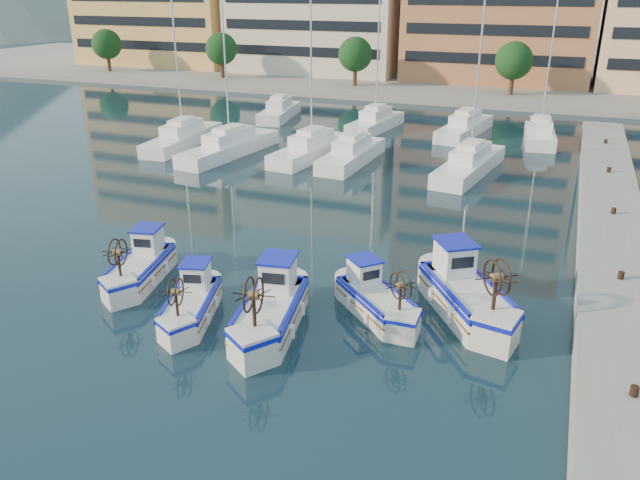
{
  "coord_description": "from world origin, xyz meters",
  "views": [
    {
      "loc": [
        10.21,
        -18.59,
        11.79
      ],
      "look_at": [
        0.95,
        4.69,
        1.5
      ],
      "focal_mm": 35.0,
      "sensor_mm": 36.0,
      "label": 1
    }
  ],
  "objects_px": {
    "fishing_boat_c": "(271,307)",
    "fishing_boat_e": "(465,292)",
    "fishing_boat_b": "(191,301)",
    "fishing_boat_d": "(375,298)",
    "fishing_boat_a": "(141,265)"
  },
  "relations": [
    {
      "from": "fishing_boat_b",
      "to": "fishing_boat_e",
      "type": "relative_size",
      "value": 0.77
    },
    {
      "from": "fishing_boat_a",
      "to": "fishing_boat_d",
      "type": "bearing_deg",
      "value": -7.76
    },
    {
      "from": "fishing_boat_c",
      "to": "fishing_boat_e",
      "type": "relative_size",
      "value": 0.95
    },
    {
      "from": "fishing_boat_b",
      "to": "fishing_boat_e",
      "type": "height_order",
      "value": "fishing_boat_e"
    },
    {
      "from": "fishing_boat_d",
      "to": "fishing_boat_e",
      "type": "distance_m",
      "value": 3.46
    },
    {
      "from": "fishing_boat_a",
      "to": "fishing_boat_b",
      "type": "relative_size",
      "value": 1.09
    },
    {
      "from": "fishing_boat_c",
      "to": "fishing_boat_e",
      "type": "bearing_deg",
      "value": 19.59
    },
    {
      "from": "fishing_boat_b",
      "to": "fishing_boat_c",
      "type": "xyz_separation_m",
      "value": [
        3.15,
        0.43,
        0.16
      ]
    },
    {
      "from": "fishing_boat_d",
      "to": "fishing_boat_c",
      "type": "bearing_deg",
      "value": 169.55
    },
    {
      "from": "fishing_boat_e",
      "to": "fishing_boat_d",
      "type": "bearing_deg",
      "value": 169.22
    },
    {
      "from": "fishing_boat_b",
      "to": "fishing_boat_c",
      "type": "bearing_deg",
      "value": -9.29
    },
    {
      "from": "fishing_boat_a",
      "to": "fishing_boat_c",
      "type": "distance_m",
      "value": 7.07
    },
    {
      "from": "fishing_boat_d",
      "to": "fishing_boat_a",
      "type": "bearing_deg",
      "value": 138.08
    },
    {
      "from": "fishing_boat_c",
      "to": "fishing_boat_d",
      "type": "height_order",
      "value": "fishing_boat_c"
    },
    {
      "from": "fishing_boat_c",
      "to": "fishing_boat_d",
      "type": "bearing_deg",
      "value": 25.67
    }
  ]
}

